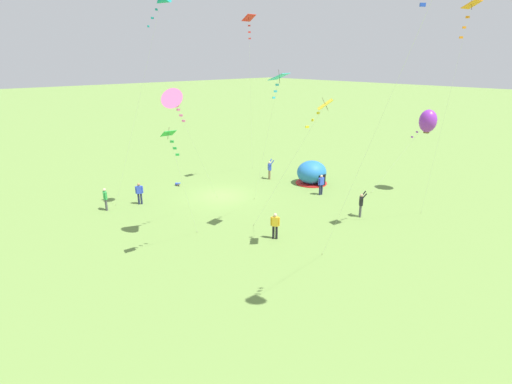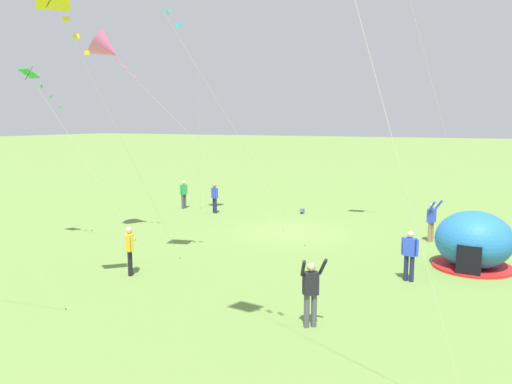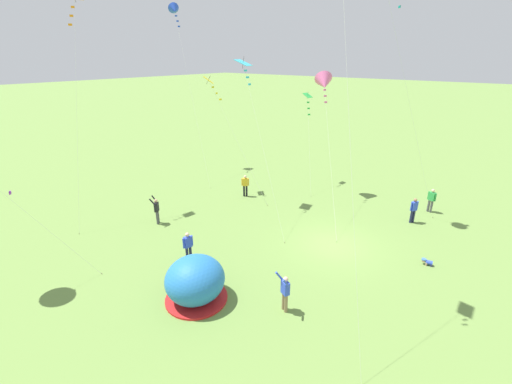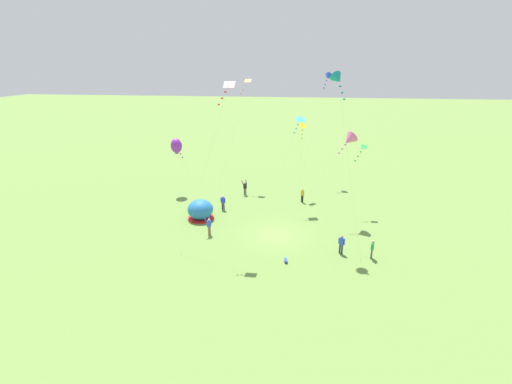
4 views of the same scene
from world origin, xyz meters
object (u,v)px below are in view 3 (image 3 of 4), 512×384
Objects in this scene: toddler_crawling at (427,262)px; person_center_field at (188,245)px; person_strolling at (414,209)px; person_far_back at (431,199)px; kite_orange at (74,6)px; kite_cyan at (244,67)px; person_with_toddler at (245,185)px; kite_yellow at (211,84)px; kite_green at (308,101)px; person_near_tent at (157,210)px; kite_pink at (324,83)px; person_watching_sky at (285,291)px; popup_tent at (195,280)px; kite_blue at (174,10)px.

person_center_field reaches higher than toddler_crawling.
person_strolling is 1.00× the size of person_far_back.
kite_cyan is at bearing -46.50° from kite_orange.
toddler_crawling is 7.37m from person_far_back.
person_center_field is at bearing 146.78° from person_strolling.
kite_yellow reaches higher than person_with_toddler.
kite_cyan is (-6.69, 1.03, 2.71)m from kite_green.
toddler_crawling is 16.22m from person_near_tent.
person_center_field is 15.09m from kite_pink.
person_near_tent reaches higher than person_with_toddler.
kite_green reaches higher than person_watching_sky.
person_strolling is 16.61m from kite_yellow.
person_with_toddler is 15.74m from kite_orange.
kite_cyan is (6.96, -7.33, -3.41)m from kite_orange.
person_center_field is 0.19× the size of kite_yellow.
person_far_back is (14.72, -8.51, 0.00)m from person_center_field.
kite_orange is (-11.07, 18.20, 12.01)m from person_strolling.
popup_tent is 8.39m from person_near_tent.
toddler_crawling is 0.32× the size of person_center_field.
person_with_toddler is 9.46m from kite_pink.
person_strolling is at bearing -104.71° from kite_green.
person_far_back is 0.19× the size of kite_yellow.
person_center_field is at bearing -158.29° from person_with_toddler.
person_near_tent is 14.72m from kite_green.
kite_green reaches higher than person_near_tent.
kite_pink is (1.54, -14.02, -5.47)m from kite_blue.
kite_cyan reaches higher than person_watching_sky.
person_center_field is at bearing -142.90° from kite_yellow.
person_near_tent is at bearing 154.54° from kite_pink.
popup_tent is at bearing 117.66° from person_watching_sky.
person_watching_sky is at bearing -89.92° from person_center_field.
person_watching_sky is (0.01, -6.14, 0.03)m from person_center_field.
kite_yellow reaches higher than person_far_back.
person_near_tent is 18.77m from person_far_back.
person_strolling is at bearing 168.79° from person_far_back.
person_center_field is at bearing 178.17° from kite_pink.
person_near_tent is 0.21× the size of kite_yellow.
person_far_back is 0.17× the size of kite_cyan.
person_center_field is at bearing 54.42° from popup_tent.
kite_orange reaches higher than toddler_crawling.
kite_blue is (2.71, 10.08, 12.95)m from person_with_toddler.
person_strolling is at bearing -51.02° from person_near_tent.
person_near_tent is (1.69, 11.15, 0.00)m from person_watching_sky.
kite_cyan reaches higher than person_center_field.
person_near_tent is (-5.87, 15.10, 0.82)m from toddler_crawling.
person_near_tent reaches higher than person_center_field.
person_watching_sky is 14.84m from kite_cyan.
kite_green reaches higher than person_strolling.
person_near_tent is at bearing 71.28° from person_center_field.
popup_tent is at bearing 141.47° from toddler_crawling.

